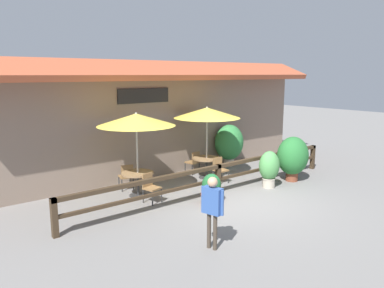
% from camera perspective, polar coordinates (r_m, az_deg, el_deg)
% --- Properties ---
extents(ground_plane, '(60.00, 60.00, 0.00)m').
position_cam_1_polar(ground_plane, '(11.29, 7.63, -8.83)').
color(ground_plane, slate).
extents(building_facade, '(14.28, 1.49, 4.23)m').
position_cam_1_polar(building_facade, '(13.88, -4.52, 4.07)').
color(building_facade, gray).
rests_on(building_facade, ground).
extents(patio_railing, '(10.40, 0.14, 0.95)m').
position_cam_1_polar(patio_railing, '(11.79, 4.01, -4.37)').
color(patio_railing, '#3D2D1E').
rests_on(patio_railing, ground).
extents(patio_umbrella_near, '(2.37, 2.37, 2.61)m').
position_cam_1_polar(patio_umbrella_near, '(11.39, -8.50, 3.67)').
color(patio_umbrella_near, '#B7B2A8').
rests_on(patio_umbrella_near, ground).
extents(dining_table_near, '(1.00, 1.00, 0.75)m').
position_cam_1_polar(dining_table_near, '(11.73, -8.26, -5.01)').
color(dining_table_near, olive).
rests_on(dining_table_near, ground).
extents(chair_near_streetside, '(0.50, 0.50, 0.87)m').
position_cam_1_polar(chair_near_streetside, '(11.14, -6.33, -6.42)').
color(chair_near_streetside, olive).
rests_on(chair_near_streetside, ground).
extents(chair_near_wallside, '(0.50, 0.50, 0.87)m').
position_cam_1_polar(chair_near_wallside, '(12.40, -9.97, -4.75)').
color(chair_near_wallside, olive).
rests_on(chair_near_wallside, ground).
extents(patio_umbrella_middle, '(2.37, 2.37, 2.61)m').
position_cam_1_polar(patio_umbrella_middle, '(13.32, 2.29, 4.77)').
color(patio_umbrella_middle, '#B7B2A8').
rests_on(patio_umbrella_middle, ground).
extents(dining_table_middle, '(1.00, 1.00, 0.75)m').
position_cam_1_polar(dining_table_middle, '(13.62, 2.23, -2.71)').
color(dining_table_middle, olive).
rests_on(dining_table_middle, ground).
extents(chair_middle_streetside, '(0.45, 0.45, 0.87)m').
position_cam_1_polar(chair_middle_streetside, '(13.12, 4.23, -3.76)').
color(chair_middle_streetside, olive).
rests_on(chair_middle_streetside, ground).
extents(chair_middle_wallside, '(0.47, 0.47, 0.87)m').
position_cam_1_polar(chair_middle_wallside, '(14.16, 0.22, -2.65)').
color(chair_middle_wallside, olive).
rests_on(chair_middle_wallside, ground).
extents(potted_plant_tall_tropical, '(0.72, 0.65, 1.24)m').
position_cam_1_polar(potted_plant_tall_tropical, '(12.70, 11.68, -3.56)').
color(potted_plant_tall_tropical, '#B7AD99').
rests_on(potted_plant_tall_tropical, ground).
extents(potted_plant_entrance_palm, '(1.16, 1.05, 1.59)m').
position_cam_1_polar(potted_plant_entrance_palm, '(13.63, 15.09, -1.85)').
color(potted_plant_entrance_palm, brown).
rests_on(potted_plant_entrance_palm, ground).
extents(potted_plant_small_flowering, '(0.63, 0.63, 0.88)m').
position_cam_1_polar(potted_plant_small_flowering, '(11.05, 2.96, -6.91)').
color(potted_plant_small_flowering, '#9E4C33').
rests_on(potted_plant_small_flowering, ground).
extents(potted_plant_broad_leaf, '(1.23, 1.11, 1.70)m').
position_cam_1_polar(potted_plant_broad_leaf, '(15.47, 5.68, 0.15)').
color(potted_plant_broad_leaf, '#B7AD99').
rests_on(potted_plant_broad_leaf, ground).
extents(pedestrian, '(0.30, 0.55, 1.61)m').
position_cam_1_polar(pedestrian, '(8.06, 3.12, -9.00)').
color(pedestrian, '#42382D').
rests_on(pedestrian, ground).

